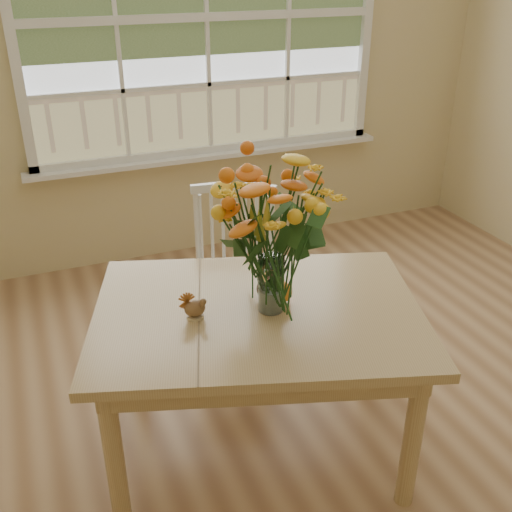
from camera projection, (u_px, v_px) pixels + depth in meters
name	position (u px, v px, depth m)	size (l,w,h in m)	color
floor	(382.00, 461.00, 2.51)	(4.00, 4.50, 0.01)	#956B48
wall_back	(206.00, 50.00, 3.75)	(4.00, 0.02, 2.70)	beige
window	(207.00, 20.00, 3.64)	(2.42, 0.12, 1.74)	silver
dining_table	(258.00, 329.00, 2.34)	(1.47, 1.23, 0.67)	tan
windsor_chair	(234.00, 267.00, 2.98)	(0.53, 0.52, 0.88)	white
flower_vase	(272.00, 230.00, 2.15)	(0.47, 0.47, 0.55)	white
pumpkin	(277.00, 293.00, 2.32)	(0.11, 0.11, 0.09)	orange
turkey_figurine	(195.00, 308.00, 2.23)	(0.08, 0.06, 0.10)	#CCB78C
dark_gourd	(267.00, 290.00, 2.35)	(0.12, 0.09, 0.08)	#38160F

